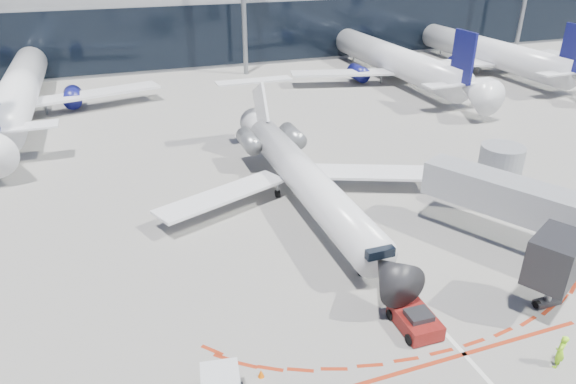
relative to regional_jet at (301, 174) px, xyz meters
name	(u,v)px	position (x,y,z in m)	size (l,w,h in m)	color
ground	(360,239)	(1.88, -6.55, -2.37)	(260.00, 260.00, 0.00)	slate
apron_centerline	(348,225)	(1.88, -4.55, -2.36)	(0.25, 40.00, 0.01)	silver
apron_stop_bar	(464,354)	(1.88, -18.05, -2.36)	(14.00, 0.25, 0.01)	#9A2910
terminal_building	(189,3)	(1.88, 58.42, 6.15)	(150.00, 24.15, 24.00)	gray
jet_bridge	(515,197)	(11.67, -9.56, 0.64)	(10.03, 15.20, 4.90)	#96999E
regional_jet	(301,174)	(0.00, 0.00, 0.00)	(22.97, 28.33, 7.09)	silver
pushback_tug	(415,320)	(0.56, -15.53, -1.83)	(2.05, 4.69, 1.21)	#5D110D
ramp_worker	(560,352)	(5.58, -20.19, -1.44)	(0.68, 0.44, 1.86)	#A2FF1A
safety_cone_left	(261,373)	(-8.11, -16.06, -2.15)	(0.31, 0.31, 0.43)	#D85804
bg_airliner_1	(14,63)	(-22.53, 31.44, 3.53)	(36.46, 38.61, 11.80)	silver
bg_airliner_2	(395,39)	(25.72, 30.97, 3.37)	(35.45, 37.54, 11.47)	silver
bg_airliner_3	(493,33)	(42.27, 30.92, 3.27)	(34.84, 36.89, 11.27)	silver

